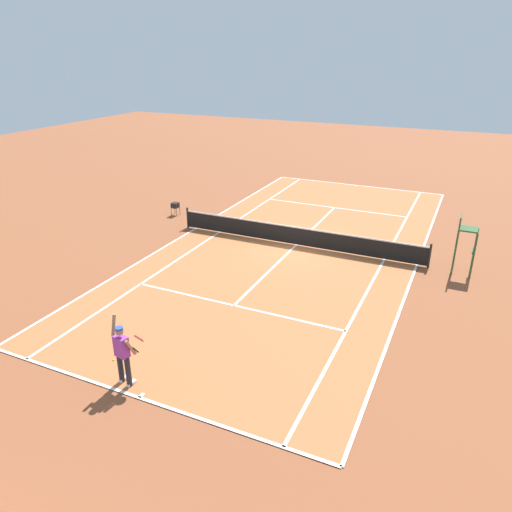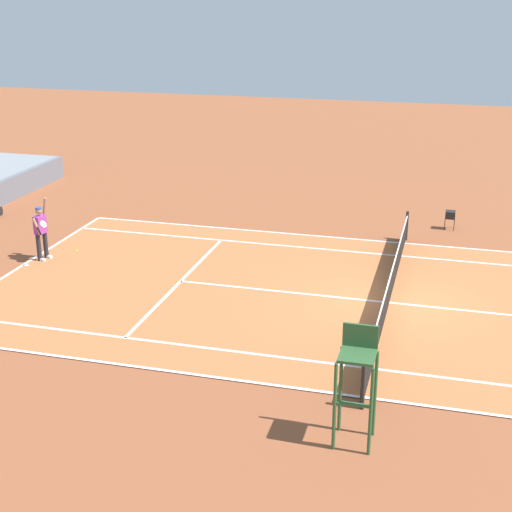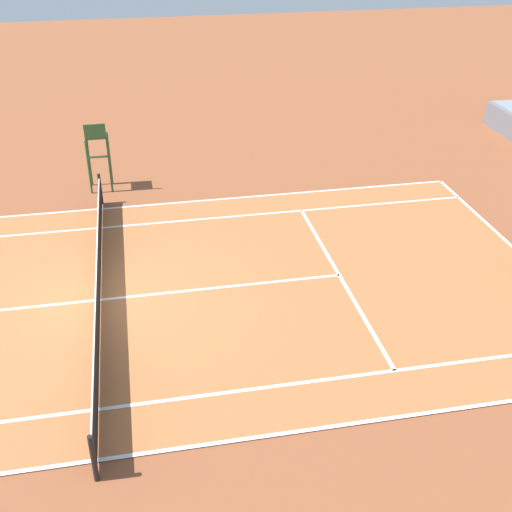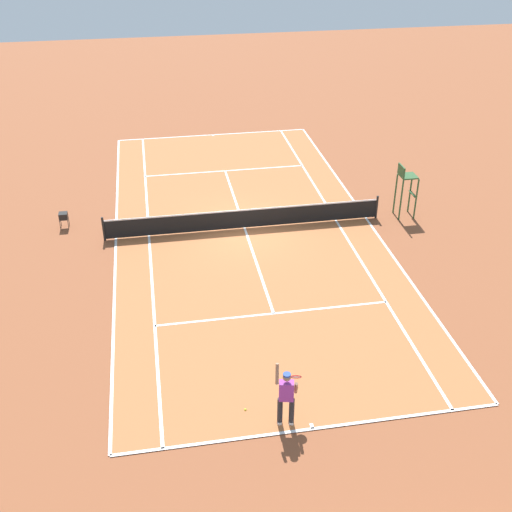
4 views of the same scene
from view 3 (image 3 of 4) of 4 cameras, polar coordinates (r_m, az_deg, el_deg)
ground_plane at (r=17.49m, az=-13.28°, el=-3.77°), size 80.00×80.00×0.00m
court at (r=17.48m, az=-13.28°, el=-3.74°), size 11.08×23.88×0.03m
net at (r=17.21m, az=-13.48°, el=-2.32°), size 11.98×0.10×1.07m
umpire_chair at (r=23.25m, az=-13.54°, el=9.15°), size 0.77×0.77×2.44m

